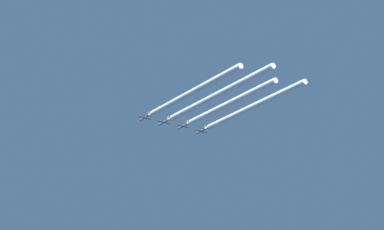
# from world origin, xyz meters

# --- Properties ---
(jet_far_left) EXTENTS (7.38, 10.75, 2.58)m
(jet_far_left) POSITION_xyz_m (-17.22, -0.24, 155.37)
(jet_far_left) COLOR slate
(jet_inner_left) EXTENTS (7.38, 10.75, 2.58)m
(jet_inner_left) POSITION_xyz_m (-5.84, 0.01, 155.37)
(jet_inner_left) COLOR slate
(jet_center) EXTENTS (7.38, 10.75, 2.58)m
(jet_center) POSITION_xyz_m (6.29, 0.68, 155.93)
(jet_center) COLOR slate
(jet_inner_right) EXTENTS (7.38, 10.75, 2.58)m
(jet_inner_right) POSITION_xyz_m (17.47, 0.77, 155.51)
(jet_inner_right) COLOR slate
(smoke_trail_far_left) EXTENTS (2.71, 73.97, 2.71)m
(smoke_trail_far_left) POSITION_xyz_m (-17.22, -42.15, 155.35)
(smoke_trail_far_left) COLOR white
(smoke_trail_inner_left) EXTENTS (2.71, 82.18, 2.71)m
(smoke_trail_inner_left) POSITION_xyz_m (-5.84, -46.01, 155.34)
(smoke_trail_inner_left) COLOR white
(smoke_trail_center) EXTENTS (2.71, 69.60, 2.71)m
(smoke_trail_center) POSITION_xyz_m (6.29, -39.05, 155.91)
(smoke_trail_center) COLOR white
(smoke_trail_inner_right) EXTENTS (2.71, 76.82, 2.71)m
(smoke_trail_inner_right) POSITION_xyz_m (17.47, -42.57, 155.48)
(smoke_trail_inner_right) COLOR white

